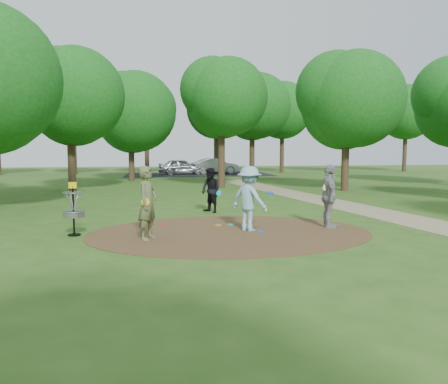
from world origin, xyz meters
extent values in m
plane|color=#2D5119|center=(0.00, 0.00, 0.00)|extent=(100.00, 100.00, 0.00)
cylinder|color=#47301C|center=(0.00, 0.00, 0.01)|extent=(8.40, 8.40, 0.02)
cube|color=#8C7A5B|center=(6.50, 2.00, 0.01)|extent=(7.55, 39.89, 0.01)
cube|color=black|center=(2.00, 30.00, 0.00)|extent=(14.00, 8.00, 0.01)
imported|color=#566138|center=(-2.39, -0.61, 1.01)|extent=(0.75, 0.87, 2.02)
cylinder|color=gold|center=(-2.44, -0.84, 1.07)|extent=(0.22, 0.06, 0.22)
imported|color=#82B6C3|center=(0.61, 0.20, 0.98)|extent=(1.36, 1.45, 1.97)
cylinder|color=#0C37D4|center=(1.27, 0.25, 1.15)|extent=(0.24, 0.24, 0.08)
imported|color=black|center=(-0.05, 4.21, 0.88)|extent=(1.03, 1.08, 1.75)
cylinder|color=#0C86D0|center=(0.25, 4.17, 0.78)|extent=(0.22, 0.07, 0.22)
imported|color=gray|center=(3.20, 0.33, 1.00)|extent=(0.60, 1.22, 2.00)
cylinder|color=white|center=(3.07, 0.27, 1.28)|extent=(0.23, 0.11, 0.22)
cylinder|color=#17BEB4|center=(0.25, 1.26, 0.03)|extent=(0.22, 0.22, 0.02)
cylinder|color=blue|center=(0.90, -0.09, 0.03)|extent=(0.22, 0.22, 0.02)
cylinder|color=red|center=(-1.90, 1.57, 0.03)|extent=(0.22, 0.22, 0.02)
imported|color=#AAAEB2|center=(0.34, 30.15, 0.76)|extent=(4.66, 2.28, 1.53)
imported|color=#989C9F|center=(3.70, 30.60, 0.77)|extent=(4.92, 2.44, 1.55)
cylinder|color=orange|center=(-0.19, 1.19, 0.03)|extent=(0.22, 0.22, 0.02)
cylinder|color=black|center=(-4.50, 0.30, 0.68)|extent=(0.05, 0.05, 1.35)
cylinder|color=black|center=(-4.50, 0.30, 0.02)|extent=(0.36, 0.36, 0.04)
cylinder|color=gray|center=(-4.50, 0.30, 0.62)|extent=(0.60, 0.60, 0.16)
torus|color=gray|center=(-4.50, 0.30, 0.70)|extent=(0.63, 0.63, 0.03)
torus|color=gray|center=(-4.50, 0.30, 1.25)|extent=(0.58, 0.58, 0.02)
cube|color=yellow|center=(-4.50, 0.30, 1.45)|extent=(0.22, 0.02, 0.18)
cylinder|color=#332316|center=(-7.00, 14.00, 1.90)|extent=(0.44, 0.44, 3.80)
sphere|color=#144C14|center=(-7.00, 14.00, 5.32)|extent=(5.52, 5.52, 5.52)
cylinder|color=#332316|center=(2.00, 15.00, 2.09)|extent=(0.44, 0.44, 4.18)
sphere|color=#144C14|center=(2.00, 15.00, 5.53)|extent=(4.90, 4.90, 4.90)
cylinder|color=#332316|center=(9.00, 12.00, 1.80)|extent=(0.44, 0.44, 3.61)
sphere|color=#144C14|center=(9.00, 12.00, 5.16)|extent=(5.64, 5.64, 5.64)
cylinder|color=#332316|center=(-4.00, 22.00, 1.71)|extent=(0.44, 0.44, 3.42)
sphere|color=#144C14|center=(-4.00, 22.00, 5.11)|extent=(6.15, 6.15, 6.15)
cylinder|color=#332316|center=(6.00, 24.00, 2.19)|extent=(0.44, 0.44, 4.37)
sphere|color=#144C14|center=(6.00, 24.00, 5.89)|extent=(5.53, 5.53, 5.53)
camera|label=1|loc=(-2.16, -12.57, 2.48)|focal=35.00mm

